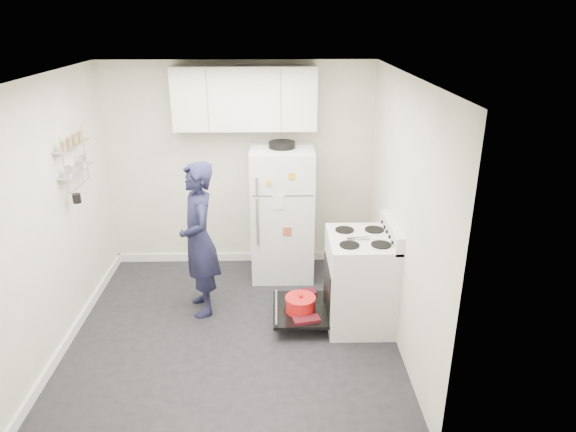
{
  "coord_description": "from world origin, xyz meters",
  "views": [
    {
      "loc": [
        0.44,
        -4.39,
        3.0
      ],
      "look_at": [
        0.56,
        0.49,
        1.05
      ],
      "focal_mm": 32.0,
      "sensor_mm": 36.0,
      "label": 1
    }
  ],
  "objects_px": {
    "electric_range": "(359,281)",
    "person": "(199,240)",
    "open_oven_door": "(300,307)",
    "refrigerator": "(282,212)"
  },
  "relations": [
    {
      "from": "open_oven_door",
      "to": "refrigerator",
      "type": "xyz_separation_m",
      "value": [
        -0.17,
        1.12,
        0.6
      ]
    },
    {
      "from": "open_oven_door",
      "to": "electric_range",
      "type": "bearing_deg",
      "value": 2.33
    },
    {
      "from": "electric_range",
      "to": "open_oven_door",
      "type": "relative_size",
      "value": 1.53
    },
    {
      "from": "electric_range",
      "to": "person",
      "type": "xyz_separation_m",
      "value": [
        -1.62,
        0.27,
        0.35
      ]
    },
    {
      "from": "person",
      "to": "open_oven_door",
      "type": "bearing_deg",
      "value": 57.41
    },
    {
      "from": "person",
      "to": "electric_range",
      "type": "bearing_deg",
      "value": 63.86
    },
    {
      "from": "electric_range",
      "to": "refrigerator",
      "type": "bearing_deg",
      "value": 124.44
    },
    {
      "from": "open_oven_door",
      "to": "refrigerator",
      "type": "bearing_deg",
      "value": 98.42
    },
    {
      "from": "refrigerator",
      "to": "person",
      "type": "bearing_deg",
      "value": -136.33
    },
    {
      "from": "open_oven_door",
      "to": "person",
      "type": "relative_size",
      "value": 0.44
    }
  ]
}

